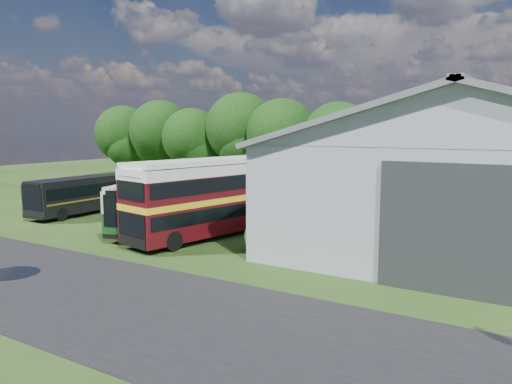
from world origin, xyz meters
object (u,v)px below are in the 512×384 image
Objects in this scene: storage_shed at (492,165)px; bus_maroon_double at (209,198)px; bus_green_single at (167,201)px; bus_dark_single at (91,193)px.

storage_shed is 2.30× the size of bus_maroon_double.
bus_dark_single is at bearing 156.94° from bus_green_single.
storage_shed reaches higher than bus_green_single.
storage_shed is 2.52× the size of bus_dark_single.
bus_dark_single is (-26.19, -6.56, -2.73)m from storage_shed.
storage_shed reaches higher than bus_dark_single.
storage_shed is 27.14m from bus_dark_single.
bus_dark_single is at bearing -165.93° from storage_shed.
bus_maroon_double is 12.65m from bus_dark_single.
bus_maroon_double is 1.09× the size of bus_dark_single.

